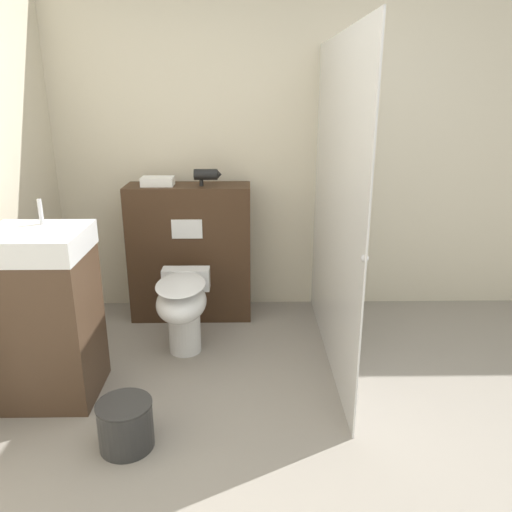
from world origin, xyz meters
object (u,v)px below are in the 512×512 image
Objects in this scene: toilet at (183,305)px; sink_vanity at (45,316)px; waste_bin at (126,425)px; hair_drier at (207,175)px.

sink_vanity reaches higher than toilet.
waste_bin is at bearing -100.81° from toilet.
toilet is 0.51× the size of sink_vanity.
toilet is 2.10× the size of waste_bin.
waste_bin is (-0.18, -0.93, -0.23)m from toilet.
waste_bin is (-0.32, -1.50, -0.99)m from hair_drier.
hair_drier is at bearing 76.50° from toilet.
hair_drier reaches higher than waste_bin.
toilet reaches higher than waste_bin.
hair_drier reaches higher than toilet.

